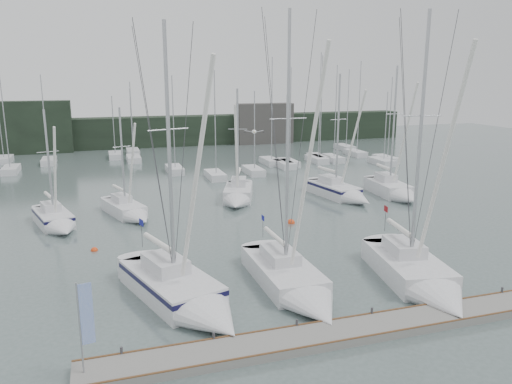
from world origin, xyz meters
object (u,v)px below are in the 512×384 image
(sailboat_near_right, at_px, (422,280))
(buoy_c, at_px, (94,251))
(sailboat_near_left, at_px, (187,297))
(sailboat_mid_c, at_px, (238,196))
(sailboat_mid_a, at_px, (57,222))
(sailboat_mid_b, at_px, (130,212))
(sailboat_near_center, at_px, (297,287))
(sailboat_mid_d, at_px, (343,193))
(sailboat_mid_e, at_px, (395,191))
(dock_banner, at_px, (84,319))
(buoy_b, at_px, (291,223))

(sailboat_near_right, xyz_separation_m, buoy_c, (-17.64, 12.56, -0.62))
(sailboat_near_left, distance_m, sailboat_mid_c, 22.16)
(sailboat_near_left, relative_size, buoy_c, 31.80)
(sailboat_near_left, xyz_separation_m, sailboat_mid_a, (-7.40, 16.96, -0.10))
(sailboat_mid_b, bearing_deg, sailboat_near_right, -72.13)
(sailboat_near_left, xyz_separation_m, buoy_c, (-4.61, 10.69, -0.65))
(sailboat_near_center, distance_m, sailboat_near_right, 7.16)
(sailboat_mid_a, xyz_separation_m, sailboat_mid_d, (26.10, 1.82, 0.06))
(sailboat_near_left, xyz_separation_m, sailboat_near_center, (6.02, -0.39, -0.11))
(sailboat_mid_c, relative_size, buoy_c, 23.39)
(sailboat_near_right, relative_size, buoy_c, 33.52)
(sailboat_mid_a, relative_size, buoy_c, 20.53)
(sailboat_near_right, xyz_separation_m, sailboat_mid_e, (10.92, 19.55, 0.00))
(sailboat_mid_b, relative_size, sailboat_mid_c, 0.87)
(sailboat_mid_c, relative_size, dock_banner, 2.99)
(sailboat_near_center, bearing_deg, sailboat_mid_d, 56.36)
(sailboat_near_center, bearing_deg, buoy_c, 133.66)
(buoy_c, bearing_deg, sailboat_mid_b, 68.72)
(buoy_b, bearing_deg, sailboat_mid_d, 37.82)
(sailboat_mid_b, bearing_deg, sailboat_mid_d, -16.82)
(sailboat_near_right, distance_m, sailboat_mid_e, 22.40)
(sailboat_mid_d, bearing_deg, buoy_b, -151.88)
(buoy_c, bearing_deg, sailboat_near_right, -35.45)
(sailboat_near_left, xyz_separation_m, sailboat_mid_b, (-1.64, 18.31, -0.15))
(sailboat_mid_d, bearing_deg, sailboat_mid_e, -21.55)
(sailboat_mid_b, xyz_separation_m, buoy_c, (-2.97, -7.62, -0.50))
(sailboat_near_left, bearing_deg, sailboat_near_center, -21.46)
(sailboat_mid_a, xyz_separation_m, dock_banner, (2.55, -22.03, 2.11))
(dock_banner, bearing_deg, buoy_c, 79.32)
(sailboat_near_right, relative_size, buoy_b, 24.47)
(sailboat_near_right, bearing_deg, sailboat_near_center, 178.09)
(sailboat_mid_d, relative_size, dock_banner, 3.36)
(sailboat_near_right, distance_m, sailboat_mid_d, 21.42)
(sailboat_near_right, height_order, sailboat_mid_b, sailboat_near_right)
(sailboat_near_center, relative_size, sailboat_mid_a, 1.62)
(sailboat_mid_b, relative_size, buoy_b, 14.87)
(sailboat_mid_b, relative_size, sailboat_mid_d, 0.78)
(sailboat_mid_e, bearing_deg, sailboat_mid_c, 174.19)
(sailboat_near_left, xyz_separation_m, buoy_b, (10.85, 12.69, -0.65))
(sailboat_mid_a, xyz_separation_m, sailboat_mid_e, (31.35, 0.72, 0.07))
(sailboat_mid_d, bearing_deg, dock_banner, -144.34)
(sailboat_mid_d, bearing_deg, sailboat_near_right, -115.06)
(sailboat_mid_e, height_order, dock_banner, sailboat_mid_e)
(sailboat_near_left, relative_size, sailboat_mid_d, 1.21)
(sailboat_mid_b, distance_m, dock_banner, 23.69)
(dock_banner, bearing_deg, sailboat_mid_e, 28.48)
(sailboat_mid_b, height_order, sailboat_mid_d, sailboat_mid_d)
(sailboat_mid_a, height_order, sailboat_mid_c, sailboat_mid_c)
(sailboat_near_left, height_order, buoy_c, sailboat_near_left)
(buoy_c, height_order, dock_banner, dock_banner)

